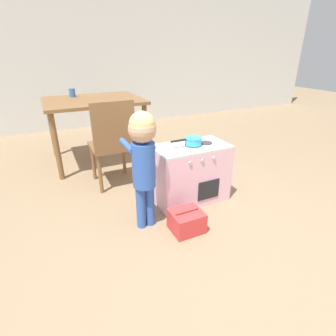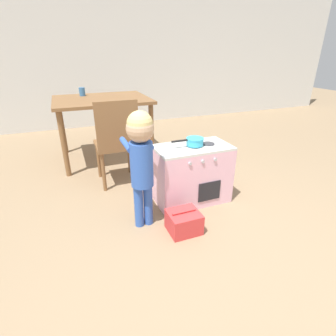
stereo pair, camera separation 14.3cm
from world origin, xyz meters
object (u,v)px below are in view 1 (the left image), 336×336
Objects in this scene: child_figure at (143,152)px; dining_table at (94,107)px; toy_basket at (187,221)px; play_kitchen at (190,173)px; dining_chair_near at (112,143)px; toy_pot at (193,140)px; cup_on_table at (72,93)px.

child_figure reaches higher than dining_table.
child_figure is 3.84× the size of toy_basket.
dining_table is at bearing 91.33° from child_figure.
play_kitchen is 0.75× the size of dining_chair_near.
dining_table is 0.82m from dining_chair_near.
toy_pot is at bearing 2.21° from play_kitchen.
child_figure is 1.05× the size of dining_chair_near.
toy_basket is at bearing -73.05° from dining_chair_near.
dining_chair_near is 1.12m from cup_on_table.
toy_basket is (-0.27, -0.41, -0.50)m from toy_pot.
toy_pot is at bearing -44.73° from dining_chair_near.
dining_chair_near is at bearing -89.86° from dining_table.
cup_on_table is at bearing 97.18° from child_figure.
dining_chair_near is at bearing -79.47° from cup_on_table.
play_kitchen is 2.27× the size of toy_pot.
dining_chair_near reaches higher than dining_table.
dining_chair_near is at bearing 134.61° from play_kitchen.
dining_chair_near is (0.00, -0.79, -0.20)m from dining_table.
toy_pot is 1.48m from dining_table.
dining_table reaches higher than toy_pot.
cup_on_table reaches higher than dining_table.
dining_chair_near reaches higher than toy_pot.
toy_pot is at bearing 20.91° from child_figure.
dining_chair_near reaches higher than toy_basket.
play_kitchen is at bearing -45.39° from dining_chair_near.
child_figure is at bearing 142.36° from toy_basket.
play_kitchen is 0.67m from child_figure.
child_figure is at bearing -159.09° from toy_pot.
toy_pot is 1.22× the size of toy_basket.
dining_table is at bearing 99.59° from toy_basket.
child_figure is 1.57m from dining_table.
play_kitchen is at bearing -67.59° from dining_table.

